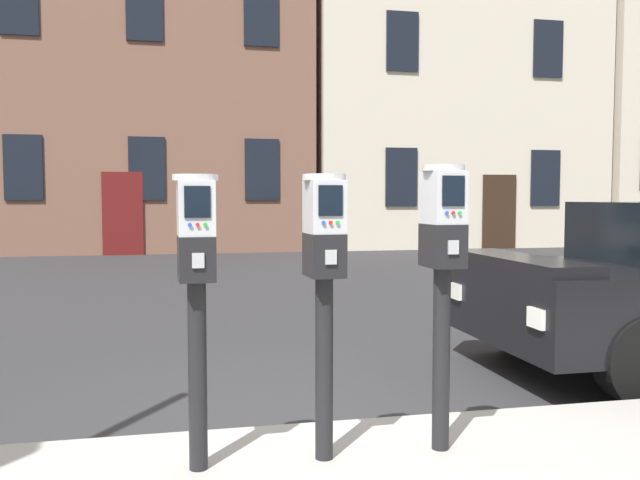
# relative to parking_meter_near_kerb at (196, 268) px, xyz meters

# --- Properties ---
(ground_plane) EXTENTS (160.00, 160.00, 0.00)m
(ground_plane) POSITION_rel_parking_meter_near_kerb_xyz_m (0.65, 0.34, -1.13)
(ground_plane) COLOR #28282B
(parking_meter_near_kerb) EXTENTS (0.23, 0.26, 1.43)m
(parking_meter_near_kerb) POSITION_rel_parking_meter_near_kerb_xyz_m (0.00, 0.00, 0.00)
(parking_meter_near_kerb) COLOR black
(parking_meter_near_kerb) RESTS_ON sidewalk_slab
(parking_meter_twin_adjacent) EXTENTS (0.23, 0.26, 1.44)m
(parking_meter_twin_adjacent) POSITION_rel_parking_meter_near_kerb_xyz_m (0.63, 0.00, 0.00)
(parking_meter_twin_adjacent) COLOR black
(parking_meter_twin_adjacent) RESTS_ON sidewalk_slab
(parking_meter_end_of_row) EXTENTS (0.23, 0.26, 1.49)m
(parking_meter_end_of_row) POSITION_rel_parking_meter_near_kerb_xyz_m (1.25, 0.00, 0.04)
(parking_meter_end_of_row) COLOR black
(parking_meter_end_of_row) RESTS_ON sidewalk_slab
(townhouse_green_painted) EXTENTS (8.77, 6.49, 11.94)m
(townhouse_green_painted) POSITION_rel_parking_meter_near_kerb_xyz_m (-0.85, 17.46, 4.85)
(townhouse_green_painted) COLOR brown
(townhouse_green_painted) RESTS_ON ground_plane
(townhouse_orange_brick) EXTENTS (8.71, 7.03, 10.99)m
(townhouse_orange_brick) POSITION_rel_parking_meter_near_kerb_xyz_m (8.09, 17.73, 4.37)
(townhouse_orange_brick) COLOR beige
(townhouse_orange_brick) RESTS_ON ground_plane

